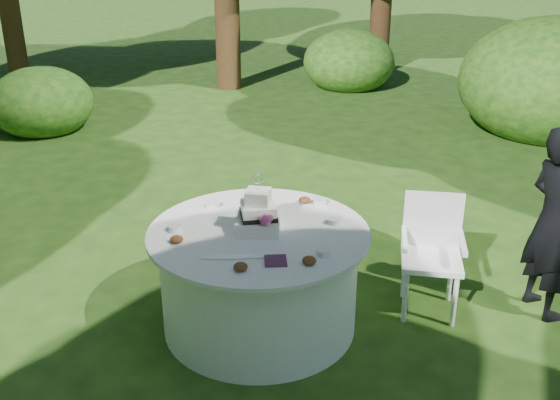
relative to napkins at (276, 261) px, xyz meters
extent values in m
plane|color=#1E3B10|center=(-0.09, 0.46, -0.78)|extent=(80.00, 80.00, 0.00)
cube|color=#4D213F|center=(0.00, 0.00, 0.00)|extent=(0.14, 0.14, 0.02)
ellipsoid|color=white|center=(-0.26, 0.08, 0.00)|extent=(0.48, 0.07, 0.01)
imported|color=black|center=(2.06, 0.53, -0.04)|extent=(0.46, 0.60, 1.47)
cylinder|color=white|center=(-0.09, 0.46, -0.41)|extent=(1.40, 1.40, 0.74)
cylinder|color=silver|center=(-0.09, 0.46, -0.02)|extent=(1.56, 1.56, 0.03)
cube|color=white|center=(-0.09, 0.47, 0.04)|extent=(0.33, 0.33, 0.10)
cube|color=white|center=(-0.09, 0.47, 0.14)|extent=(0.25, 0.25, 0.10)
cube|color=white|center=(-0.09, 0.47, 0.24)|extent=(0.19, 0.19, 0.10)
cube|color=black|center=(-0.09, 0.47, 0.11)|extent=(0.27, 0.27, 0.03)
sphere|color=#C63A7B|center=(-0.05, 0.34, 0.13)|extent=(0.08, 0.08, 0.08)
cylinder|color=silver|center=(-0.09, 0.47, 0.32)|extent=(0.01, 0.01, 0.05)
torus|color=white|center=(-0.09, 0.47, 0.38)|extent=(0.07, 0.02, 0.07)
cube|color=white|center=(1.19, 0.56, -0.34)|extent=(0.52, 0.52, 0.04)
cube|color=silver|center=(1.23, 0.75, -0.10)|extent=(0.44, 0.13, 0.44)
cylinder|color=white|center=(0.98, 0.42, -0.57)|extent=(0.04, 0.04, 0.42)
cylinder|color=white|center=(1.32, 0.35, -0.57)|extent=(0.04, 0.04, 0.42)
cylinder|color=white|center=(1.05, 0.77, -0.57)|extent=(0.04, 0.04, 0.42)
cylinder|color=white|center=(1.40, 0.70, -0.57)|extent=(0.04, 0.04, 0.42)
cube|color=white|center=(0.99, 0.60, -0.18)|extent=(0.12, 0.39, 0.04)
cube|color=silver|center=(1.39, 0.52, -0.18)|extent=(0.12, 0.39, 0.04)
cylinder|color=silver|center=(0.39, 0.89, 0.01)|extent=(0.10, 0.10, 0.04)
cylinder|color=silver|center=(-0.43, 0.88, 0.01)|extent=(0.10, 0.10, 0.04)
cylinder|color=silver|center=(0.45, 0.54, 0.01)|extent=(0.10, 0.10, 0.04)
cylinder|color=silver|center=(-0.67, 0.49, 0.01)|extent=(0.10, 0.10, 0.04)
cylinder|color=silver|center=(0.32, 0.08, 0.01)|extent=(0.10, 0.10, 0.04)
ellipsoid|color=#562D16|center=(0.27, 0.92, 0.02)|extent=(0.09, 0.09, 0.05)
ellipsoid|color=#562D16|center=(-0.22, -0.09, 0.02)|extent=(0.09, 0.09, 0.05)
ellipsoid|color=#562D16|center=(0.21, -0.04, 0.02)|extent=(0.09, 0.09, 0.05)
ellipsoid|color=#562D16|center=(-0.65, 0.31, 0.02)|extent=(0.09, 0.09, 0.05)
camera|label=1|loc=(-0.20, -3.64, 2.00)|focal=42.00mm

